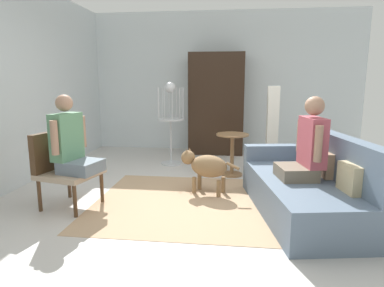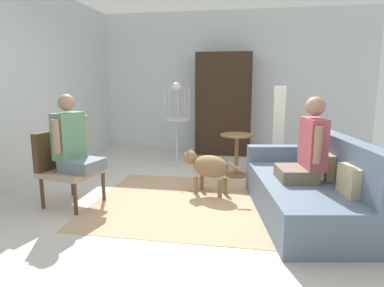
# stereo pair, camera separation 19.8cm
# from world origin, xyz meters

# --- Properties ---
(ground_plane) EXTENTS (7.74, 7.74, 0.00)m
(ground_plane) POSITION_xyz_m (0.00, 0.00, 0.00)
(ground_plane) COLOR beige
(back_wall) EXTENTS (5.88, 0.12, 2.89)m
(back_wall) POSITION_xyz_m (0.00, 3.29, 1.44)
(back_wall) COLOR silver
(back_wall) RESTS_ON ground
(left_wall) EXTENTS (0.12, 7.05, 2.89)m
(left_wall) POSITION_xyz_m (-2.70, 0.30, 1.44)
(left_wall) COLOR silver
(left_wall) RESTS_ON ground
(area_rug) EXTENTS (2.56, 2.11, 0.01)m
(area_rug) POSITION_xyz_m (-0.08, -0.06, 0.00)
(area_rug) COLOR tan
(area_rug) RESTS_ON ground
(couch) EXTENTS (1.26, 2.08, 0.89)m
(couch) POSITION_xyz_m (1.17, -0.21, 0.30)
(couch) COLOR slate
(couch) RESTS_ON ground
(armchair) EXTENTS (0.71, 0.71, 0.89)m
(armchair) POSITION_xyz_m (-1.69, -0.33, 0.51)
(armchair) COLOR #4C331E
(armchair) RESTS_ON ground
(person_on_couch) EXTENTS (0.51, 0.57, 0.90)m
(person_on_couch) POSITION_xyz_m (1.12, -0.24, 0.77)
(person_on_couch) COLOR #6F6351
(person_on_armchair) EXTENTS (0.55, 0.53, 0.89)m
(person_on_armchair) POSITION_xyz_m (-1.53, -0.36, 0.78)
(person_on_armchair) COLOR slate
(round_end_table) EXTENTS (0.51, 0.51, 0.66)m
(round_end_table) POSITION_xyz_m (0.31, 1.22, 0.41)
(round_end_table) COLOR olive
(round_end_table) RESTS_ON ground
(dog) EXTENTS (0.79, 0.44, 0.58)m
(dog) POSITION_xyz_m (-0.03, 0.33, 0.37)
(dog) COLOR olive
(dog) RESTS_ON ground
(bird_cage_stand) EXTENTS (0.47, 0.47, 1.45)m
(bird_cage_stand) POSITION_xyz_m (-0.77, 1.80, 0.83)
(bird_cage_stand) COLOR silver
(bird_cage_stand) RESTS_ON ground
(column_lamp) EXTENTS (0.20, 0.20, 1.39)m
(column_lamp) POSITION_xyz_m (0.96, 1.60, 0.69)
(column_lamp) COLOR #4C4742
(column_lamp) RESTS_ON ground
(armoire_cabinet) EXTENTS (1.09, 0.56, 2.02)m
(armoire_cabinet) POSITION_xyz_m (-0.03, 2.88, 1.01)
(armoire_cabinet) COLOR black
(armoire_cabinet) RESTS_ON ground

